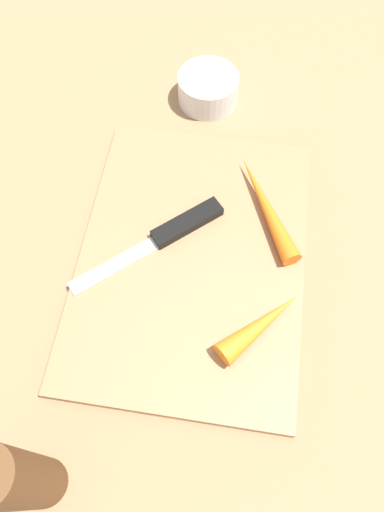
% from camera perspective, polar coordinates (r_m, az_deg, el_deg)
% --- Properties ---
extents(ground_plane, '(1.40, 1.40, 0.00)m').
position_cam_1_polar(ground_plane, '(0.57, -0.00, -0.54)').
color(ground_plane, '#8C6D4C').
extents(cutting_board, '(0.36, 0.26, 0.01)m').
position_cam_1_polar(cutting_board, '(0.56, -0.00, -0.27)').
color(cutting_board, '#99704C').
rests_on(cutting_board, ground_plane).
extents(knife, '(0.15, 0.16, 0.01)m').
position_cam_1_polar(knife, '(0.57, -1.68, 3.30)').
color(knife, '#B7B7BC').
rests_on(knife, cutting_board).
extents(carrot_long, '(0.15, 0.09, 0.02)m').
position_cam_1_polar(carrot_long, '(0.59, 8.76, 5.82)').
color(carrot_long, orange).
rests_on(carrot_long, cutting_board).
extents(carrot_short, '(0.10, 0.09, 0.03)m').
position_cam_1_polar(carrot_short, '(0.52, 8.05, -8.13)').
color(carrot_short, orange).
rests_on(carrot_short, cutting_board).
extents(small_bowl, '(0.08, 0.08, 0.04)m').
position_cam_1_polar(small_bowl, '(0.71, 1.90, 19.18)').
color(small_bowl, silver).
rests_on(small_bowl, ground_plane).
extents(pepper_grinder, '(0.05, 0.05, 0.16)m').
position_cam_1_polar(pepper_grinder, '(0.46, -19.85, -23.65)').
color(pepper_grinder, brown).
rests_on(pepper_grinder, ground_plane).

